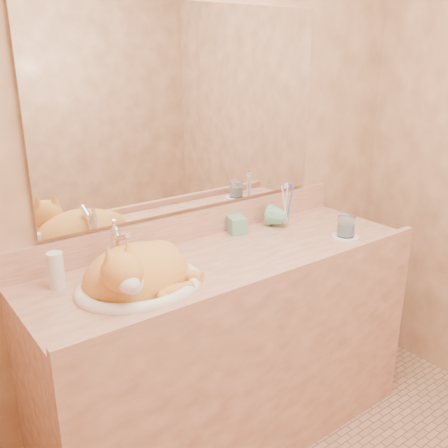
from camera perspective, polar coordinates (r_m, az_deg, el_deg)
wall_back at (r=2.06m, az=-3.90°, el=8.95°), size 2.40×0.02×2.50m
vanity_counter at (r=2.16m, az=0.72°, el=-14.25°), size 1.60×0.55×0.85m
mirror at (r=2.03m, az=-3.81°, el=12.80°), size 1.30×0.02×0.80m
sink_basin at (r=1.72m, az=-9.66°, el=-5.02°), size 0.50×0.44×0.14m
faucet at (r=1.85m, az=-12.14°, el=-2.63°), size 0.08×0.14×0.18m
cat at (r=1.72m, az=-9.97°, el=-5.28°), size 0.41×0.34×0.21m
soap_dispenser at (r=2.15m, az=1.89°, el=0.67°), size 0.09×0.09×0.16m
toothbrush_cup at (r=2.27m, az=7.19°, el=0.60°), size 0.13×0.13×0.09m
toothbrushes at (r=2.25m, az=7.28°, el=2.56°), size 0.03×0.03×0.21m
saucer at (r=2.21m, az=13.68°, el=-1.44°), size 0.12×0.12×0.01m
water_glass at (r=2.20m, az=13.78°, el=-0.25°), size 0.07×0.07×0.09m
lotion_bottle at (r=1.78m, az=-18.65°, el=-5.06°), size 0.05×0.05×0.13m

